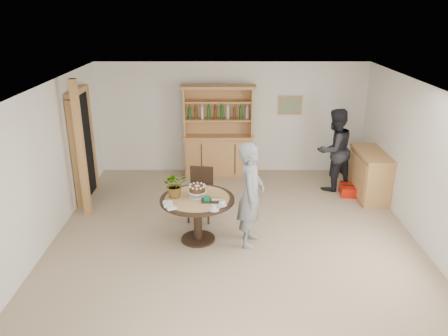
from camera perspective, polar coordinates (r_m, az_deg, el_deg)
ground at (r=7.12m, az=1.42°, el=-10.33°), size 7.00×7.00×0.00m
room_shell at (r=6.41m, az=1.58°, el=3.17°), size 6.04×7.04×2.52m
doorway at (r=8.94m, az=-18.03°, el=2.98°), size 0.13×1.10×2.18m
pine_post at (r=8.10m, az=-18.20°, el=2.24°), size 0.12×0.12×2.50m
hutch at (r=9.81m, az=-0.74°, el=2.98°), size 1.62×0.54×2.04m
sideboard at (r=9.18m, az=18.50°, el=-0.81°), size 0.54×1.26×0.94m
dining_table at (r=7.07m, az=-3.49°, el=-5.05°), size 1.20×1.20×0.76m
dining_chair at (r=7.85m, az=-3.05°, el=-2.89°), size 0.47×0.47×0.95m
birthday_cake at (r=7.00m, az=-3.52°, el=-2.82°), size 0.30×0.30×0.20m
flower_vase at (r=6.99m, az=-6.40°, el=-2.15°), size 0.47×0.44×0.42m
gift_tray at (r=6.87m, az=-1.79°, el=-4.15°), size 0.30×0.20×0.08m
coffee_cup_a at (r=6.72m, az=-0.25°, el=-4.60°), size 0.15×0.15×0.09m
coffee_cup_b at (r=6.57m, az=-1.30°, el=-5.27°), size 0.15×0.15×0.08m
napkins at (r=6.75m, az=-7.17°, el=-4.87°), size 0.24×0.33×0.03m
teen_boy at (r=6.87m, az=3.52°, el=-3.51°), size 0.53×0.69×1.72m
adult_person at (r=9.24m, az=14.19°, el=2.32°), size 1.05×0.98×1.72m
red_suitcase at (r=9.30m, az=16.73°, el=-2.82°), size 0.63×0.45×0.21m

